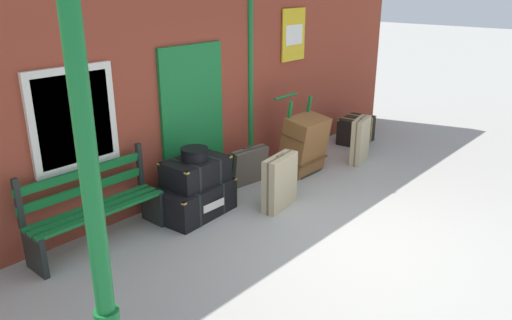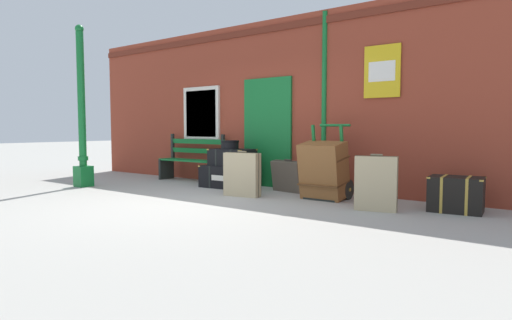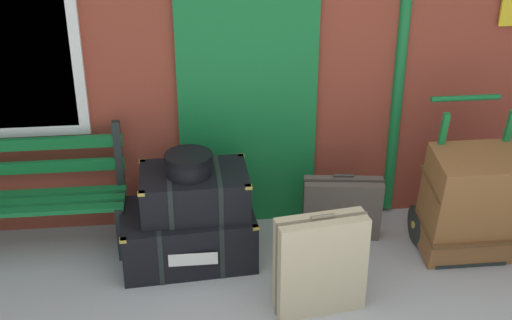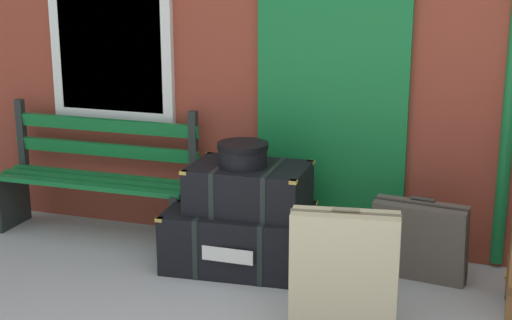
{
  "view_description": "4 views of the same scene",
  "coord_description": "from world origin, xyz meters",
  "px_view_note": "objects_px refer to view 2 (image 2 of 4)",
  "views": [
    {
      "loc": [
        -4.59,
        -2.61,
        2.9
      ],
      "look_at": [
        0.42,
        1.72,
        0.51
      ],
      "focal_mm": 35.08,
      "sensor_mm": 36.0,
      "label": 1
    },
    {
      "loc": [
        4.83,
        -4.48,
        1.14
      ],
      "look_at": [
        0.06,
        1.85,
        0.56
      ],
      "focal_mm": 30.7,
      "sensor_mm": 36.0,
      "label": 2
    },
    {
      "loc": [
        -0.58,
        -2.72,
        3.14
      ],
      "look_at": [
        -0.1,
        1.81,
        0.87
      ],
      "focal_mm": 49.27,
      "sensor_mm": 36.0,
      "label": 3
    },
    {
      "loc": [
        1.07,
        -2.88,
        2.16
      ],
      "look_at": [
        -0.5,
        1.89,
        0.79
      ],
      "focal_mm": 53.65,
      "sensor_mm": 36.0,
      "label": 4
    }
  ],
  "objects_px": {
    "suitcase_oxblood": "(287,176)",
    "steamer_trunk_middle": "(232,157)",
    "porters_trolley": "(328,181)",
    "suitcase_olive": "(376,184)",
    "round_hatbox": "(230,144)",
    "corner_trunk": "(456,194)",
    "platform_bench": "(192,160)",
    "suitcase_tan": "(242,175)",
    "lamp_post": "(82,126)",
    "large_brown_trunk": "(324,170)",
    "steamer_trunk_base": "(229,176)"
  },
  "relations": [
    {
      "from": "steamer_trunk_base",
      "to": "suitcase_tan",
      "type": "bearing_deg",
      "value": -38.51
    },
    {
      "from": "large_brown_trunk",
      "to": "suitcase_oxblood",
      "type": "relative_size",
      "value": 1.45
    },
    {
      "from": "lamp_post",
      "to": "large_brown_trunk",
      "type": "relative_size",
      "value": 3.32
    },
    {
      "from": "suitcase_olive",
      "to": "corner_trunk",
      "type": "xyz_separation_m",
      "value": [
        0.9,
        0.59,
        -0.14
      ]
    },
    {
      "from": "suitcase_olive",
      "to": "corner_trunk",
      "type": "bearing_deg",
      "value": 33.49
    },
    {
      "from": "suitcase_olive",
      "to": "suitcase_tan",
      "type": "distance_m",
      "value": 2.29
    },
    {
      "from": "platform_bench",
      "to": "suitcase_olive",
      "type": "height_order",
      "value": "platform_bench"
    },
    {
      "from": "round_hatbox",
      "to": "suitcase_olive",
      "type": "height_order",
      "value": "round_hatbox"
    },
    {
      "from": "corner_trunk",
      "to": "lamp_post",
      "type": "bearing_deg",
      "value": -166.0
    },
    {
      "from": "steamer_trunk_base",
      "to": "corner_trunk",
      "type": "distance_m",
      "value": 4.08
    },
    {
      "from": "steamer_trunk_base",
      "to": "steamer_trunk_middle",
      "type": "height_order",
      "value": "steamer_trunk_middle"
    },
    {
      "from": "steamer_trunk_middle",
      "to": "round_hatbox",
      "type": "height_order",
      "value": "round_hatbox"
    },
    {
      "from": "platform_bench",
      "to": "steamer_trunk_base",
      "type": "relative_size",
      "value": 1.51
    },
    {
      "from": "lamp_post",
      "to": "round_hatbox",
      "type": "relative_size",
      "value": 8.84
    },
    {
      "from": "porters_trolley",
      "to": "corner_trunk",
      "type": "distance_m",
      "value": 1.93
    },
    {
      "from": "lamp_post",
      "to": "suitcase_tan",
      "type": "distance_m",
      "value": 3.47
    },
    {
      "from": "platform_bench",
      "to": "corner_trunk",
      "type": "bearing_deg",
      "value": -3.13
    },
    {
      "from": "porters_trolley",
      "to": "suitcase_oxblood",
      "type": "distance_m",
      "value": 0.93
    },
    {
      "from": "round_hatbox",
      "to": "porters_trolley",
      "type": "xyz_separation_m",
      "value": [
        2.12,
        -0.02,
        -0.56
      ]
    },
    {
      "from": "large_brown_trunk",
      "to": "suitcase_olive",
      "type": "xyz_separation_m",
      "value": [
        1.03,
        -0.41,
        -0.09
      ]
    },
    {
      "from": "platform_bench",
      "to": "suitcase_tan",
      "type": "height_order",
      "value": "platform_bench"
    },
    {
      "from": "steamer_trunk_middle",
      "to": "suitcase_olive",
      "type": "distance_m",
      "value": 3.19
    },
    {
      "from": "steamer_trunk_middle",
      "to": "suitcase_olive",
      "type": "bearing_deg",
      "value": -11.52
    },
    {
      "from": "lamp_post",
      "to": "porters_trolley",
      "type": "relative_size",
      "value": 2.57
    },
    {
      "from": "steamer_trunk_base",
      "to": "porters_trolley",
      "type": "distance_m",
      "value": 2.15
    },
    {
      "from": "suitcase_oxblood",
      "to": "suitcase_tan",
      "type": "xyz_separation_m",
      "value": [
        -0.34,
        -0.86,
        0.08
      ]
    },
    {
      "from": "round_hatbox",
      "to": "corner_trunk",
      "type": "distance_m",
      "value": 4.09
    },
    {
      "from": "lamp_post",
      "to": "platform_bench",
      "type": "height_order",
      "value": "lamp_post"
    },
    {
      "from": "platform_bench",
      "to": "steamer_trunk_middle",
      "type": "relative_size",
      "value": 1.95
    },
    {
      "from": "platform_bench",
      "to": "corner_trunk",
      "type": "distance_m",
      "value": 5.36
    },
    {
      "from": "corner_trunk",
      "to": "platform_bench",
      "type": "bearing_deg",
      "value": 176.87
    },
    {
      "from": "platform_bench",
      "to": "large_brown_trunk",
      "type": "height_order",
      "value": "platform_bench"
    },
    {
      "from": "round_hatbox",
      "to": "corner_trunk",
      "type": "relative_size",
      "value": 0.48
    },
    {
      "from": "porters_trolley",
      "to": "suitcase_olive",
      "type": "relative_size",
      "value": 1.52
    },
    {
      "from": "steamer_trunk_base",
      "to": "porters_trolley",
      "type": "height_order",
      "value": "porters_trolley"
    },
    {
      "from": "suitcase_olive",
      "to": "suitcase_tan",
      "type": "xyz_separation_m",
      "value": [
        -2.29,
        -0.09,
        -0.01
      ]
    },
    {
      "from": "porters_trolley",
      "to": "platform_bench",
      "type": "bearing_deg",
      "value": 174.98
    },
    {
      "from": "steamer_trunk_middle",
      "to": "porters_trolley",
      "type": "bearing_deg",
      "value": -1.35
    },
    {
      "from": "steamer_trunk_middle",
      "to": "platform_bench",
      "type": "bearing_deg",
      "value": 169.34
    },
    {
      "from": "lamp_post",
      "to": "corner_trunk",
      "type": "height_order",
      "value": "lamp_post"
    },
    {
      "from": "suitcase_oxblood",
      "to": "steamer_trunk_middle",
      "type": "bearing_deg",
      "value": -173.57
    },
    {
      "from": "lamp_post",
      "to": "suitcase_olive",
      "type": "xyz_separation_m",
      "value": [
        5.53,
        1.01,
        -0.81
      ]
    },
    {
      "from": "corner_trunk",
      "to": "round_hatbox",
      "type": "bearing_deg",
      "value": 179.8
    },
    {
      "from": "lamp_post",
      "to": "round_hatbox",
      "type": "xyz_separation_m",
      "value": [
        2.38,
        1.62,
        -0.35
      ]
    },
    {
      "from": "steamer_trunk_middle",
      "to": "suitcase_oxblood",
      "type": "xyz_separation_m",
      "value": [
        1.17,
        0.13,
        -0.3
      ]
    },
    {
      "from": "steamer_trunk_base",
      "to": "corner_trunk",
      "type": "relative_size",
      "value": 1.44
    },
    {
      "from": "steamer_trunk_middle",
      "to": "large_brown_trunk",
      "type": "relative_size",
      "value": 0.88
    },
    {
      "from": "suitcase_oxblood",
      "to": "lamp_post",
      "type": "bearing_deg",
      "value": -153.66
    },
    {
      "from": "porters_trolley",
      "to": "suitcase_tan",
      "type": "relative_size",
      "value": 1.57
    },
    {
      "from": "suitcase_olive",
      "to": "suitcase_tan",
      "type": "relative_size",
      "value": 1.03
    }
  ]
}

